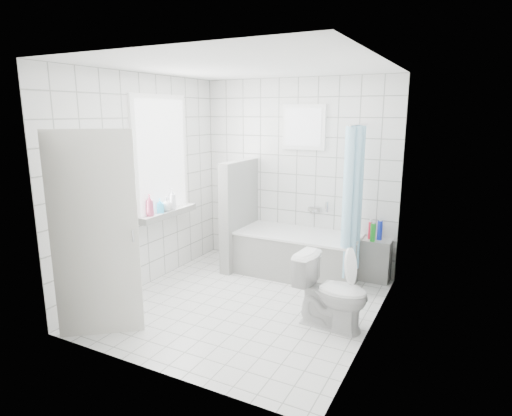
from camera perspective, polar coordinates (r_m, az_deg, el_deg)
The scene contains 19 objects.
ground at distance 5.02m, azimuth -1.45°, elevation -12.61°, with size 3.00×3.00×0.00m, color white.
ceiling at distance 4.57m, azimuth -1.64°, elevation 18.38°, with size 3.00×3.00×0.00m, color white.
wall_back at distance 5.96m, azimuth 5.43°, elevation 4.46°, with size 2.80×0.02×2.60m, color white.
wall_front at distance 3.42m, azimuth -13.73°, elevation -2.01°, with size 2.80×0.02×2.60m, color white.
wall_left at distance 5.43m, azimuth -14.63°, elevation 3.29°, with size 0.02×3.00×2.60m, color white.
wall_right at distance 4.15m, azimuth 15.68°, elevation 0.44°, with size 0.02×3.00×2.60m, color white.
window_left at distance 5.59m, azimuth -12.40°, elevation 6.77°, with size 0.01×0.90×1.40m, color white.
window_back at distance 5.83m, azimuth 6.32°, elevation 10.67°, with size 0.50×0.01×0.50m, color white.
window_sill at distance 5.68m, azimuth -11.70°, elevation -0.69°, with size 0.18×1.02×0.08m, color white.
door at distance 4.31m, azimuth -20.66°, elevation -3.56°, with size 0.04×0.80×2.00m, color silver.
bathtub at distance 5.79m, azimuth 5.59°, elevation -6.08°, with size 1.61×0.77×0.58m.
partition_wall at distance 5.98m, azimuth -2.24°, elevation -0.84°, with size 0.15×0.85×1.50m, color white.
tiled_ledge at distance 5.77m, azimuth 15.50°, elevation -6.72°, with size 0.40×0.24×0.55m, color white.
toilet at distance 4.46m, azimuth 10.06°, elevation -10.95°, with size 0.42×0.73×0.75m, color white.
curtain_rod at distance 5.24m, azimuth 13.60°, elevation 10.73°, with size 0.02×0.02×0.80m, color silver.
shower_curtain at distance 5.21m, azimuth 12.75°, elevation 0.79°, with size 0.14×0.48×1.78m, color #4FBAEA, non-canonical shape.
tub_faucet at distance 5.91m, azimuth 7.82°, elevation -0.12°, with size 0.18×0.06×0.06m, color silver.
sill_bottles at distance 5.57m, azimuth -12.29°, elevation 0.68°, with size 0.20×0.57×0.28m.
ledge_bottles at distance 5.64m, azimuth 15.53°, elevation -2.99°, with size 0.18×0.17×0.25m.
Camera 1 is at (2.19, -3.98, 2.14)m, focal length 30.00 mm.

